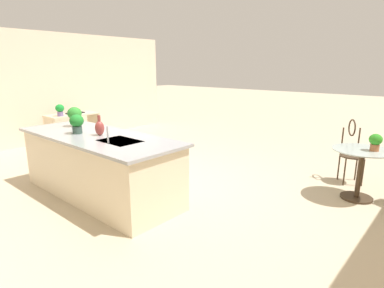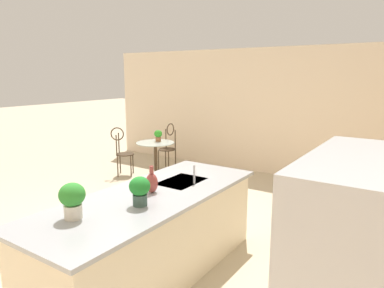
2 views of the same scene
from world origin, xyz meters
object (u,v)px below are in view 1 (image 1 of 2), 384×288
Objects in this scene: potted_plant_on_table at (375,141)px; potted_plant_counter_near at (77,123)px; vase_on_counter at (100,128)px; bistro_table at (360,169)px; chair_near_window at (352,148)px; writing_desk at (73,123)px; potted_plant_on_desk at (60,109)px; potted_plant_counter_far at (75,115)px; keyboard at (75,113)px.

potted_plant_on_table is 0.85× the size of potted_plant_counter_near.
bistro_table is at bearing -140.77° from vase_on_counter.
chair_near_window is 4.34× the size of potted_plant_on_table.
potted_plant_on_table is at bearing -171.20° from writing_desk.
chair_near_window is at bearing -65.66° from bistro_table.
potted_plant_on_table is at bearing -167.96° from potted_plant_on_desk.
potted_plant_counter_near is at bearing 153.57° from potted_plant_counter_far.
writing_desk is (5.98, 1.63, -0.06)m from chair_near_window.
potted_plant_counter_far reaches higher than chair_near_window.
potted_plant_counter_far is (0.55, -0.27, 0.02)m from potted_plant_counter_near.
vase_on_counter reaches higher than chair_near_window.
writing_desk is 4.30× the size of potted_plant_on_desk.
potted_plant_on_desk is at bearing 12.04° from potted_plant_on_table.
potted_plant_counter_near is at bearing 47.29° from chair_near_window.
vase_on_counter is (-0.90, 0.12, -0.07)m from potted_plant_counter_far.
bistro_table is 0.45m from potted_plant_on_table.
vase_on_counter is at bearing 39.23° from bistro_table.
vase_on_counter is at bearing 49.53° from chair_near_window.
chair_near_window is at bearing -165.68° from keyboard.
potted_plant_counter_far reaches higher than potted_plant_on_desk.
vase_on_counter is (-0.35, -0.15, -0.05)m from potted_plant_counter_near.
vase_on_counter reaches higher than potted_plant_counter_near.
potted_plant_counter_near is (-3.05, 1.54, 0.57)m from writing_desk.
potted_plant_on_desk reaches higher than keyboard.
potted_plant_on_table is at bearing -141.69° from vase_on_counter.
writing_desk is 3.47m from potted_plant_counter_near.
potted_plant_on_desk is (5.86, 1.98, 0.33)m from chair_near_window.
potted_plant_counter_far is (3.92, 2.26, 0.22)m from potted_plant_on_table.
bistro_table is 6.37m from keyboard.
bistro_table is 4.44m from potted_plant_counter_far.
potted_plant_counter_far is at bearing 30.54° from bistro_table.
potted_plant_on_table is (-0.44, 0.64, 0.30)m from chair_near_window.
potted_plant_counter_near reaches higher than writing_desk.
vase_on_counter reaches higher than keyboard.
bistro_table is 3.77m from vase_on_counter.
potted_plant_on_table is 4.53m from potted_plant_counter_far.
potted_plant_on_table is at bearing -172.10° from keyboard.
vase_on_counter is (3.02, 2.39, 0.15)m from potted_plant_on_table.
potted_plant_counter_far is 1.14× the size of potted_plant_on_desk.
keyboard is 1.83× the size of potted_plant_on_table.
potted_plant_on_desk reaches higher than bistro_table.
potted_plant_counter_far is (3.78, 2.23, 0.65)m from bistro_table.
writing_desk is 0.27m from keyboard.
keyboard is 0.49m from potted_plant_on_desk.
potted_plant_counter_far reaches higher than potted_plant_on_table.
keyboard is 6.50m from potted_plant_on_table.
potted_plant_counter_near is at bearing 36.97° from potted_plant_on_table.
chair_near_window is 3.73× the size of potted_plant_on_desk.
keyboard is at bearing 7.90° from potted_plant_on_table.
potted_plant_on_desk is 0.97× the size of vase_on_counter.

